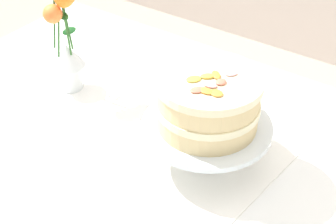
% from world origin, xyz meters
% --- Properties ---
extents(dining_table, '(1.40, 1.00, 0.74)m').
position_xyz_m(dining_table, '(0.00, -0.02, 0.65)').
color(dining_table, white).
rests_on(dining_table, ground).
extents(linen_napkin, '(0.35, 0.35, 0.00)m').
position_xyz_m(linen_napkin, '(0.13, 0.05, 0.74)').
color(linen_napkin, white).
rests_on(linen_napkin, dining_table).
extents(cake_stand, '(0.29, 0.29, 0.10)m').
position_xyz_m(cake_stand, '(0.13, 0.05, 0.82)').
color(cake_stand, silver).
rests_on(cake_stand, linen_napkin).
extents(layer_cake, '(0.23, 0.23, 0.13)m').
position_xyz_m(layer_cake, '(0.13, 0.05, 0.90)').
color(layer_cake, beige).
rests_on(layer_cake, cake_stand).
extents(flower_vase, '(0.11, 0.10, 0.32)m').
position_xyz_m(flower_vase, '(-0.32, 0.09, 0.87)').
color(flower_vase, silver).
rests_on(flower_vase, dining_table).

